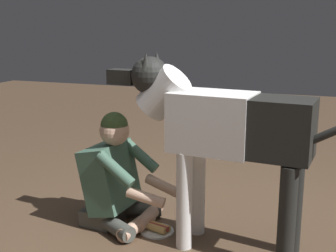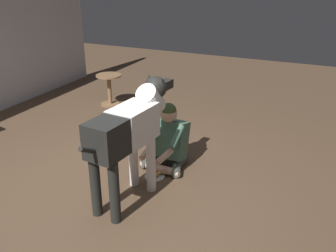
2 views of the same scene
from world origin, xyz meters
name	(u,v)px [view 1 (image 1 of 2)]	position (x,y,z in m)	size (l,w,h in m)	color
person_sitting_on_floor	(116,179)	(0.72, -0.32, 0.34)	(0.69, 0.58, 0.83)	#484B45
large_dog	(222,128)	(-0.06, -0.25, 0.79)	(1.53, 0.40, 1.25)	silver
hot_dog_on_plate	(157,228)	(0.39, -0.29, 0.03)	(0.24, 0.24, 0.06)	silver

